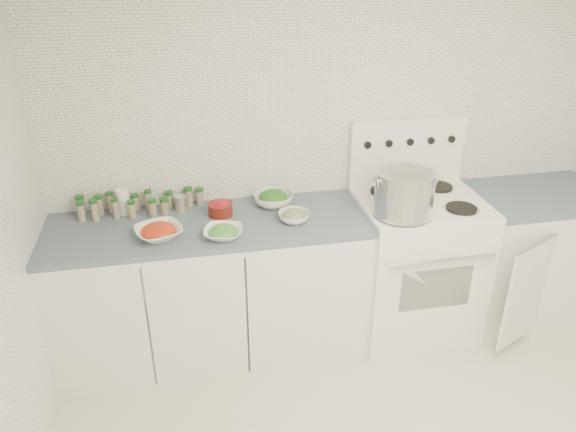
{
  "coord_description": "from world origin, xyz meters",
  "views": [
    {
      "loc": [
        -0.93,
        -1.7,
        2.4
      ],
      "look_at": [
        -0.36,
        1.14,
        0.93
      ],
      "focal_mm": 35.0,
      "sensor_mm": 36.0,
      "label": 1
    }
  ],
  "objects_px": {
    "bowl_snowpea": "(223,232)",
    "stock_pot": "(404,191)",
    "stove": "(414,260)",
    "bowl_tomato": "(159,232)"
  },
  "relations": [
    {
      "from": "stove",
      "to": "bowl_tomato",
      "type": "height_order",
      "value": "stove"
    },
    {
      "from": "stove",
      "to": "bowl_snowpea",
      "type": "bearing_deg",
      "value": -171.88
    },
    {
      "from": "stove",
      "to": "stock_pot",
      "type": "distance_m",
      "value": 0.64
    },
    {
      "from": "stove",
      "to": "bowl_tomato",
      "type": "bearing_deg",
      "value": -176.02
    },
    {
      "from": "bowl_snowpea",
      "to": "bowl_tomato",
      "type": "bearing_deg",
      "value": 169.22
    },
    {
      "from": "stove",
      "to": "bowl_snowpea",
      "type": "relative_size",
      "value": 5.27
    },
    {
      "from": "bowl_snowpea",
      "to": "stock_pot",
      "type": "bearing_deg",
      "value": 0.06
    },
    {
      "from": "bowl_tomato",
      "to": "stock_pot",
      "type": "bearing_deg",
      "value": -2.68
    },
    {
      "from": "bowl_snowpea",
      "to": "stove",
      "type": "bearing_deg",
      "value": 8.12
    },
    {
      "from": "stock_pot",
      "to": "bowl_tomato",
      "type": "relative_size",
      "value": 1.12
    }
  ]
}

